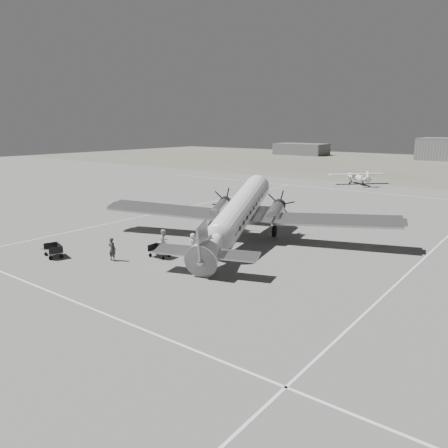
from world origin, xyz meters
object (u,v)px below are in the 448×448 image
(baggage_cart_far, at_px, (53,251))
(ground_crew, at_px, (112,249))
(ramp_agent, at_px, (164,241))
(passenger, at_px, (193,244))
(light_plane_left, at_px, (357,178))
(dc3_airliner, at_px, (238,215))
(shed_secondary, at_px, (301,149))
(baggage_cart_near, at_px, (160,251))

(baggage_cart_far, bearing_deg, ground_crew, 43.96)
(baggage_cart_far, xyz_separation_m, ramp_agent, (6.14, 6.21, 0.48))
(ramp_agent, xyz_separation_m, passenger, (2.08, 1.26, -0.13))
(light_plane_left, bearing_deg, dc3_airliner, -127.05)
(light_plane_left, bearing_deg, baggage_cart_far, -138.06)
(dc3_airliner, relative_size, ground_crew, 15.16)
(shed_secondary, bearing_deg, baggage_cart_near, -67.23)
(dc3_airliner, bearing_deg, baggage_cart_near, -131.25)
(light_plane_left, relative_size, baggage_cart_far, 5.63)
(ramp_agent, bearing_deg, light_plane_left, -7.12)
(baggage_cart_near, xyz_separation_m, ground_crew, (-2.24, -2.87, 0.43))
(light_plane_left, distance_m, baggage_cart_far, 58.04)
(light_plane_left, height_order, baggage_cart_far, light_plane_left)
(baggage_cart_near, distance_m, ramp_agent, 1.33)
(baggage_cart_near, relative_size, ground_crew, 0.94)
(ground_crew, height_order, ramp_agent, ramp_agent)
(dc3_airliner, relative_size, light_plane_left, 2.72)
(baggage_cart_near, height_order, ramp_agent, ramp_agent)
(ground_crew, bearing_deg, passenger, -134.66)
(light_plane_left, xyz_separation_m, baggage_cart_near, (4.05, -52.85, -0.57))
(baggage_cart_near, relative_size, passenger, 1.00)
(baggage_cart_near, bearing_deg, baggage_cart_far, -146.18)
(light_plane_left, height_order, passenger, light_plane_left)
(light_plane_left, xyz_separation_m, baggage_cart_far, (-2.68, -57.98, -0.55))
(dc3_airliner, distance_m, passenger, 5.04)
(light_plane_left, distance_m, ramp_agent, 51.89)
(shed_secondary, xyz_separation_m, ramp_agent, (49.58, -118.45, -1.01))
(dc3_airliner, height_order, ramp_agent, dc3_airliner)
(shed_secondary, relative_size, dc3_airliner, 0.65)
(baggage_cart_near, xyz_separation_m, passenger, (1.49, 2.34, 0.37))
(ramp_agent, height_order, passenger, ramp_agent)
(baggage_cart_near, height_order, baggage_cart_far, baggage_cart_far)
(shed_secondary, distance_m, ramp_agent, 128.41)
(baggage_cart_far, bearing_deg, passenger, 59.52)
(shed_secondary, xyz_separation_m, baggage_cart_far, (43.44, -124.66, -1.49))
(shed_secondary, height_order, light_plane_left, shed_secondary)
(shed_secondary, bearing_deg, light_plane_left, -55.33)
(shed_secondary, xyz_separation_m, baggage_cart_near, (50.17, -119.54, -1.51))
(ramp_agent, distance_m, passenger, 2.43)
(ground_crew, xyz_separation_m, passenger, (3.73, 5.21, -0.06))
(baggage_cart_far, distance_m, ramp_agent, 8.75)
(baggage_cart_near, xyz_separation_m, baggage_cart_far, (-6.73, -5.12, 0.03))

